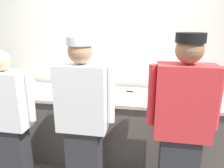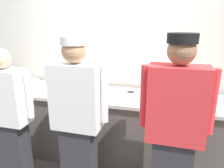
{
  "view_description": "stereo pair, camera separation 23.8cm",
  "coord_description": "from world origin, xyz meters",
  "px_view_note": "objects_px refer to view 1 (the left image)",
  "views": [
    {
      "loc": [
        0.49,
        -2.16,
        1.83
      ],
      "look_at": [
        0.05,
        0.34,
        1.09
      ],
      "focal_mm": 33.88,
      "sensor_mm": 36.0,
      "label": 1
    },
    {
      "loc": [
        0.72,
        -2.11,
        1.83
      ],
      "look_at": [
        0.05,
        0.34,
        1.09
      ],
      "focal_mm": 33.88,
      "sensor_mm": 36.0,
      "label": 2
    }
  ],
  "objects_px": {
    "ramekin_red_sauce": "(175,96)",
    "deli_cup": "(170,89)",
    "sheet_tray": "(54,91)",
    "ramekin_orange_sauce": "(101,95)",
    "squeeze_bottle_secondary": "(195,90)",
    "squeeze_bottle_primary": "(197,88)",
    "ramekin_green_sauce": "(206,99)",
    "chefs_knife": "(135,92)",
    "chef_near_left": "(9,121)",
    "chef_center": "(83,119)",
    "mixing_bowl_steel": "(23,87)",
    "ramekin_yellow_sauce": "(93,88)",
    "plate_stack_front": "(81,89)",
    "plate_stack_rear": "(160,98)",
    "chef_far_right": "(182,126)"
  },
  "relations": [
    {
      "from": "plate_stack_rear",
      "to": "ramekin_red_sauce",
      "type": "bearing_deg",
      "value": 33.41
    },
    {
      "from": "plate_stack_front",
      "to": "chef_near_left",
      "type": "bearing_deg",
      "value": -125.28
    },
    {
      "from": "chef_far_right",
      "to": "ramekin_yellow_sauce",
      "type": "bearing_deg",
      "value": 138.9
    },
    {
      "from": "plate_stack_front",
      "to": "ramekin_red_sauce",
      "type": "distance_m",
      "value": 1.22
    },
    {
      "from": "chef_far_right",
      "to": "sheet_tray",
      "type": "xyz_separation_m",
      "value": [
        -1.55,
        0.72,
        0.01
      ]
    },
    {
      "from": "ramekin_green_sauce",
      "to": "chefs_knife",
      "type": "height_order",
      "value": "ramekin_green_sauce"
    },
    {
      "from": "mixing_bowl_steel",
      "to": "ramekin_red_sauce",
      "type": "height_order",
      "value": "mixing_bowl_steel"
    },
    {
      "from": "plate_stack_front",
      "to": "chefs_knife",
      "type": "height_order",
      "value": "plate_stack_front"
    },
    {
      "from": "squeeze_bottle_primary",
      "to": "ramekin_red_sauce",
      "type": "distance_m",
      "value": 0.34
    },
    {
      "from": "chef_center",
      "to": "squeeze_bottle_primary",
      "type": "distance_m",
      "value": 1.53
    },
    {
      "from": "sheet_tray",
      "to": "chef_far_right",
      "type": "bearing_deg",
      "value": -24.87
    },
    {
      "from": "chefs_knife",
      "to": "squeeze_bottle_secondary",
      "type": "bearing_deg",
      "value": -7.84
    },
    {
      "from": "chef_near_left",
      "to": "squeeze_bottle_primary",
      "type": "bearing_deg",
      "value": 23.73
    },
    {
      "from": "mixing_bowl_steel",
      "to": "ramekin_red_sauce",
      "type": "xyz_separation_m",
      "value": [
        1.98,
        0.11,
        -0.04
      ]
    },
    {
      "from": "chef_near_left",
      "to": "chefs_knife",
      "type": "relative_size",
      "value": 5.73
    },
    {
      "from": "ramekin_red_sauce",
      "to": "deli_cup",
      "type": "distance_m",
      "value": 0.21
    },
    {
      "from": "plate_stack_rear",
      "to": "ramekin_orange_sauce",
      "type": "relative_size",
      "value": 2.09
    },
    {
      "from": "squeeze_bottle_primary",
      "to": "ramekin_green_sauce",
      "type": "height_order",
      "value": "squeeze_bottle_primary"
    },
    {
      "from": "sheet_tray",
      "to": "ramekin_orange_sauce",
      "type": "bearing_deg",
      "value": -8.97
    },
    {
      "from": "mixing_bowl_steel",
      "to": "ramekin_yellow_sauce",
      "type": "distance_m",
      "value": 0.94
    },
    {
      "from": "chef_near_left",
      "to": "squeeze_bottle_secondary",
      "type": "height_order",
      "value": "chef_near_left"
    },
    {
      "from": "sheet_tray",
      "to": "ramekin_orange_sauce",
      "type": "height_order",
      "value": "ramekin_orange_sauce"
    },
    {
      "from": "chef_far_right",
      "to": "ramekin_red_sauce",
      "type": "relative_size",
      "value": 19.23
    },
    {
      "from": "mixing_bowl_steel",
      "to": "sheet_tray",
      "type": "bearing_deg",
      "value": 9.43
    },
    {
      "from": "ramekin_red_sauce",
      "to": "ramekin_orange_sauce",
      "type": "bearing_deg",
      "value": -171.01
    },
    {
      "from": "chef_near_left",
      "to": "deli_cup",
      "type": "bearing_deg",
      "value": 28.71
    },
    {
      "from": "ramekin_yellow_sauce",
      "to": "chefs_knife",
      "type": "distance_m",
      "value": 0.59
    },
    {
      "from": "plate_stack_rear",
      "to": "sheet_tray",
      "type": "relative_size",
      "value": 0.5
    },
    {
      "from": "chef_near_left",
      "to": "chefs_knife",
      "type": "xyz_separation_m",
      "value": [
        1.26,
        0.87,
        0.11
      ]
    },
    {
      "from": "plate_stack_rear",
      "to": "ramekin_red_sauce",
      "type": "height_order",
      "value": "plate_stack_rear"
    },
    {
      "from": "plate_stack_rear",
      "to": "ramekin_green_sauce",
      "type": "xyz_separation_m",
      "value": [
        0.54,
        0.1,
        -0.02
      ]
    },
    {
      "from": "ramekin_orange_sauce",
      "to": "ramekin_yellow_sauce",
      "type": "relative_size",
      "value": 1.28
    },
    {
      "from": "plate_stack_rear",
      "to": "ramekin_yellow_sauce",
      "type": "height_order",
      "value": "plate_stack_rear"
    },
    {
      "from": "squeeze_bottle_secondary",
      "to": "deli_cup",
      "type": "bearing_deg",
      "value": 148.84
    },
    {
      "from": "mixing_bowl_steel",
      "to": "sheet_tray",
      "type": "relative_size",
      "value": 0.75
    },
    {
      "from": "chef_near_left",
      "to": "ramekin_yellow_sauce",
      "type": "xyz_separation_m",
      "value": [
        0.68,
        0.91,
        0.12
      ]
    },
    {
      "from": "sheet_tray",
      "to": "chefs_knife",
      "type": "relative_size",
      "value": 1.59
    },
    {
      "from": "chefs_knife",
      "to": "squeeze_bottle_primary",
      "type": "bearing_deg",
      "value": 2.38
    },
    {
      "from": "mixing_bowl_steel",
      "to": "chef_far_right",
      "type": "bearing_deg",
      "value": -18.34
    },
    {
      "from": "squeeze_bottle_primary",
      "to": "squeeze_bottle_secondary",
      "type": "xyz_separation_m",
      "value": [
        -0.05,
        -0.13,
        0.0
      ]
    },
    {
      "from": "ramekin_yellow_sauce",
      "to": "mixing_bowl_steel",
      "type": "bearing_deg",
      "value": -162.56
    },
    {
      "from": "mixing_bowl_steel",
      "to": "squeeze_bottle_secondary",
      "type": "height_order",
      "value": "squeeze_bottle_secondary"
    },
    {
      "from": "plate_stack_front",
      "to": "plate_stack_rear",
      "type": "bearing_deg",
      "value": -8.78
    },
    {
      "from": "ramekin_red_sauce",
      "to": "squeeze_bottle_secondary",
      "type": "bearing_deg",
      "value": 7.78
    },
    {
      "from": "ramekin_yellow_sauce",
      "to": "plate_stack_front",
      "type": "bearing_deg",
      "value": -134.69
    },
    {
      "from": "sheet_tray",
      "to": "ramekin_red_sauce",
      "type": "bearing_deg",
      "value": 1.44
    },
    {
      "from": "chef_near_left",
      "to": "chefs_knife",
      "type": "height_order",
      "value": "chef_near_left"
    },
    {
      "from": "plate_stack_front",
      "to": "squeeze_bottle_secondary",
      "type": "height_order",
      "value": "squeeze_bottle_secondary"
    },
    {
      "from": "ramekin_yellow_sauce",
      "to": "squeeze_bottle_secondary",
      "type": "bearing_deg",
      "value": -6.07
    },
    {
      "from": "ramekin_orange_sauce",
      "to": "plate_stack_rear",
      "type": "bearing_deg",
      "value": 1.63
    }
  ]
}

